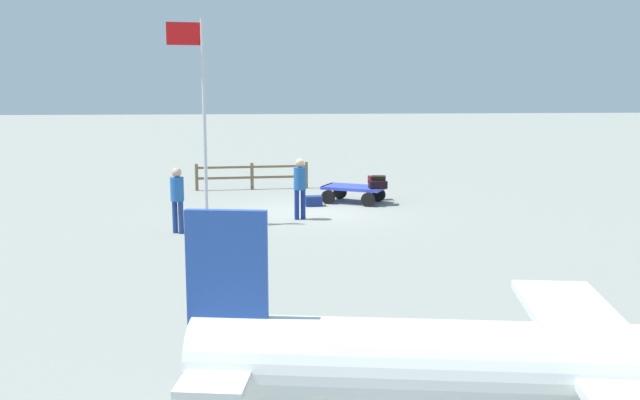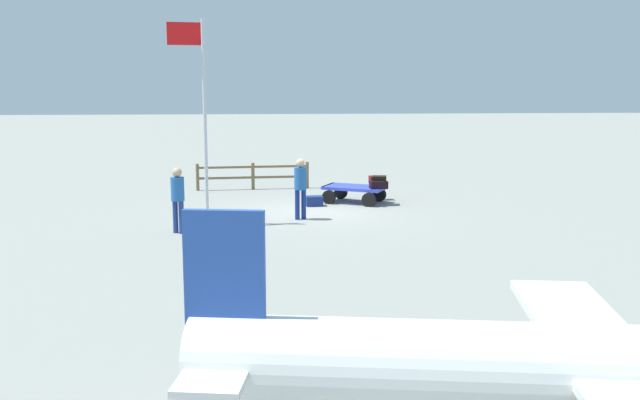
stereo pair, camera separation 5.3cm
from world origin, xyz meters
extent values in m
plane|color=gray|center=(0.00, 0.00, 0.00)|extent=(120.00, 120.00, 0.00)
cube|color=blue|center=(-1.55, -1.68, 0.51)|extent=(2.26, 1.84, 0.10)
cube|color=blue|center=(-0.70, -2.10, 0.51)|extent=(0.52, 0.95, 0.10)
cylinder|color=black|center=(-0.68, -1.50, 0.23)|extent=(0.46, 0.31, 0.46)
cylinder|color=black|center=(-1.17, -2.49, 0.23)|extent=(0.46, 0.31, 0.46)
cylinder|color=black|center=(-1.92, -0.88, 0.23)|extent=(0.46, 0.31, 0.46)
cylinder|color=black|center=(-2.42, -1.87, 0.23)|extent=(0.46, 0.31, 0.46)
cube|color=black|center=(-2.27, -1.11, 0.68)|extent=(0.60, 0.40, 0.24)
cube|color=black|center=(-2.33, -1.31, 0.75)|extent=(0.50, 0.42, 0.39)
cube|color=maroon|center=(-2.36, -2.22, 0.69)|extent=(0.50, 0.41, 0.26)
cube|color=navy|center=(-0.18, -1.15, 0.16)|extent=(0.56, 0.43, 0.32)
cylinder|color=navy|center=(0.28, 1.04, 0.44)|extent=(0.14, 0.14, 0.89)
cylinder|color=navy|center=(0.46, 1.10, 0.44)|extent=(0.14, 0.14, 0.89)
cylinder|color=#225BA5|center=(0.37, 1.07, 1.22)|extent=(0.46, 0.46, 0.66)
sphere|color=tan|center=(0.37, 1.07, 1.67)|extent=(0.25, 0.25, 0.25)
cylinder|color=navy|center=(3.64, 2.85, 0.44)|extent=(0.14, 0.14, 0.88)
cylinder|color=navy|center=(3.81, 2.74, 0.44)|extent=(0.14, 0.14, 0.88)
cylinder|color=#235BA7|center=(3.73, 2.79, 1.20)|extent=(0.49, 0.49, 0.64)
sphere|color=tan|center=(3.73, 2.79, 1.65)|extent=(0.26, 0.26, 0.26)
cylinder|color=white|center=(-2.38, 15.16, 0.99)|extent=(9.27, 2.49, 1.11)
cube|color=white|center=(-2.38, 15.16, 1.10)|extent=(2.04, 6.36, 0.12)
cube|color=#294FAB|center=(1.78, 14.52, 2.10)|extent=(0.90, 0.24, 1.30)
cube|color=white|center=(1.78, 14.52, 1.09)|extent=(1.03, 2.28, 0.08)
cylinder|color=silver|center=(3.06, 1.50, 2.87)|extent=(0.10, 0.10, 5.74)
cube|color=red|center=(3.58, 1.50, 5.33)|extent=(0.91, 0.25, 0.62)
cylinder|color=brown|center=(-0.15, -5.05, 0.50)|extent=(0.12, 0.12, 0.99)
cylinder|color=brown|center=(1.89, -4.88, 0.50)|extent=(0.12, 0.12, 0.99)
cylinder|color=brown|center=(3.92, -4.71, 0.50)|extent=(0.12, 0.12, 0.99)
cube|color=brown|center=(1.89, -4.88, 0.84)|extent=(4.07, 0.42, 0.08)
cube|color=brown|center=(1.89, -4.88, 0.45)|extent=(4.07, 0.42, 0.08)
camera|label=1|loc=(1.33, 22.42, 4.18)|focal=41.37mm
camera|label=2|loc=(1.27, 22.43, 4.18)|focal=41.37mm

